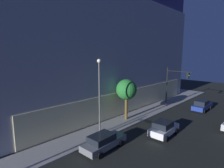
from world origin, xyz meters
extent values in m
cube|color=#4C4C51|center=(16.23, 22.59, 0.07)|extent=(37.19, 26.93, 0.15)
cube|color=#FBEEAB|center=(16.23, 9.53, 1.87)|extent=(33.11, 0.60, 3.45)
cube|color=#A3A4AD|center=(16.23, 22.59, 8.87)|extent=(36.79, 26.53, 17.44)
cube|color=navy|center=(16.23, 22.59, 19.23)|extent=(36.05, 26.00, 3.27)
cylinder|color=black|center=(22.89, 6.69, 3.48)|extent=(0.18, 0.18, 6.65)
cylinder|color=black|center=(22.74, 4.63, 6.28)|extent=(0.41, 4.14, 0.12)
cube|color=black|center=(22.64, 3.18, 5.78)|extent=(0.34, 0.34, 0.90)
sphere|color=green|center=(22.62, 3.00, 5.78)|extent=(0.18, 0.18, 0.18)
cylinder|color=#595959|center=(7.65, 6.75, 4.13)|extent=(0.16, 0.16, 7.96)
sphere|color=#F9EFC6|center=(7.65, 6.75, 8.26)|extent=(0.44, 0.44, 0.44)
cylinder|color=brown|center=(13.32, 7.63, 1.67)|extent=(0.39, 0.39, 3.03)
sphere|color=#23722E|center=(13.32, 7.63, 4.30)|extent=(2.79, 2.79, 2.79)
cube|color=slate|center=(5.91, 4.19, 0.62)|extent=(4.75, 2.00, 0.61)
cube|color=black|center=(5.56, 4.17, 1.23)|extent=(2.48, 1.72, 0.61)
cube|color=#F9F4CC|center=(8.17, 4.83, 0.62)|extent=(0.13, 0.21, 0.12)
cube|color=#F9F4CC|center=(8.22, 3.77, 0.62)|extent=(0.13, 0.21, 0.12)
cylinder|color=black|center=(7.31, 5.15, 0.31)|extent=(0.63, 0.27, 0.62)
cylinder|color=black|center=(7.40, 3.37, 0.31)|extent=(0.63, 0.27, 0.62)
cylinder|color=black|center=(4.42, 5.01, 0.31)|extent=(0.63, 0.27, 0.62)
cylinder|color=black|center=(4.51, 3.23, 0.31)|extent=(0.63, 0.27, 0.62)
cube|color=silver|center=(12.60, 1.54, 0.67)|extent=(4.20, 2.00, 0.70)
cube|color=black|center=(12.29, 1.53, 1.34)|extent=(2.16, 1.73, 0.65)
cube|color=#F9F4CC|center=(14.58, 2.18, 0.67)|extent=(0.13, 0.21, 0.12)
cube|color=#F9F4CC|center=(14.63, 1.09, 0.67)|extent=(0.13, 0.21, 0.12)
cylinder|color=black|center=(13.83, 2.51, 0.32)|extent=(0.64, 0.27, 0.63)
cylinder|color=black|center=(13.92, 0.69, 0.32)|extent=(0.64, 0.27, 0.63)
cylinder|color=black|center=(11.28, 2.39, 0.32)|extent=(0.64, 0.27, 0.63)
cylinder|color=black|center=(11.37, 0.58, 0.32)|extent=(0.64, 0.27, 0.63)
cylinder|color=black|center=(18.39, -2.90, 0.33)|extent=(0.66, 0.27, 0.65)
cube|color=navy|center=(25.26, 1.57, 0.67)|extent=(4.78, 1.78, 0.68)
cube|color=black|center=(24.91, 1.58, 1.35)|extent=(2.37, 1.58, 0.68)
cube|color=#F9F4CC|center=(27.60, 2.07, 0.67)|extent=(0.12, 0.20, 0.12)
cube|color=#F9F4CC|center=(27.59, 1.03, 0.67)|extent=(0.12, 0.20, 0.12)
cylinder|color=black|center=(26.75, 2.43, 0.33)|extent=(0.66, 0.25, 0.65)
cylinder|color=black|center=(26.74, 0.69, 0.33)|extent=(0.66, 0.25, 0.65)
cylinder|color=black|center=(23.79, 2.45, 0.33)|extent=(0.66, 0.25, 0.65)
cylinder|color=black|center=(23.78, 0.72, 0.33)|extent=(0.66, 0.25, 0.65)
camera|label=1|loc=(-4.98, -7.43, 8.90)|focal=28.67mm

